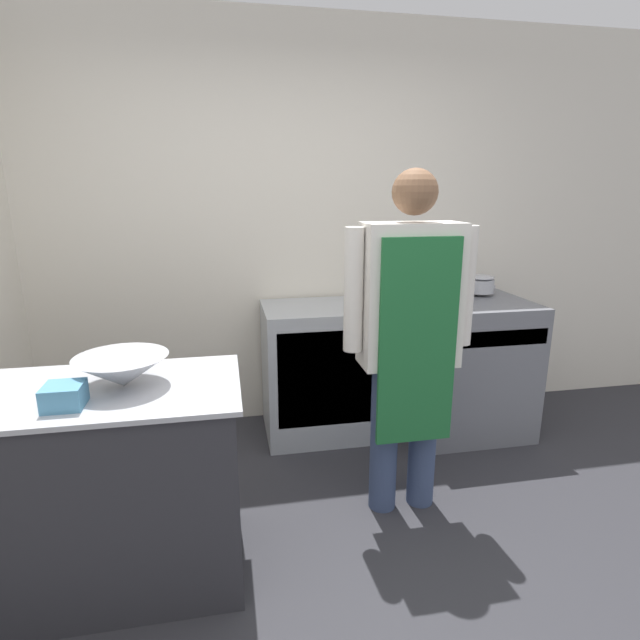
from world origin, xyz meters
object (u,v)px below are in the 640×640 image
at_px(stove, 461,364).
at_px(fridge_unit, 319,370).
at_px(person_cook, 409,327).
at_px(sauce_pot, 480,283).
at_px(stock_pot, 434,275).
at_px(mixing_bowl, 122,371).
at_px(plastic_tub, 64,396).

relative_size(stove, fridge_unit, 1.05).
relative_size(person_cook, sauce_pot, 9.11).
height_order(stock_pot, sauce_pot, stock_pot).
bearing_deg(mixing_bowl, stove, 27.35).
distance_m(stove, plastic_tub, 2.50).
bearing_deg(stove, plastic_tub, -150.97).
bearing_deg(fridge_unit, sauce_pot, 1.19).
bearing_deg(mixing_bowl, person_cook, 10.04).
distance_m(person_cook, plastic_tub, 1.50).
bearing_deg(person_cook, plastic_tub, -164.73).
xyz_separation_m(person_cook, plastic_tub, (-1.44, -0.39, -0.07)).
bearing_deg(plastic_tub, sauce_pot, 29.78).
xyz_separation_m(fridge_unit, sauce_pot, (1.14, 0.02, 0.55)).
bearing_deg(mixing_bowl, plastic_tub, -135.07).
bearing_deg(sauce_pot, mixing_bowl, -151.70).
height_order(person_cook, mixing_bowl, person_cook).
height_order(person_cook, stock_pot, person_cook).
relative_size(stove, stock_pot, 2.76).
distance_m(stove, sauce_pot, 0.57).
relative_size(mixing_bowl, sauce_pot, 1.93).
bearing_deg(sauce_pot, person_cook, -133.01).
xyz_separation_m(plastic_tub, sauce_pot, (2.31, 1.32, 0.08)).
bearing_deg(plastic_tub, person_cook, 15.27).
relative_size(stove, mixing_bowl, 2.55).
xyz_separation_m(stove, sauce_pot, (0.16, 0.13, 0.53)).
xyz_separation_m(stove, mixing_bowl, (-1.98, -1.02, 0.47)).
bearing_deg(stock_pot, mixing_bowl, -147.36).
distance_m(mixing_bowl, sauce_pot, 2.43).
relative_size(stove, person_cook, 0.54).
relative_size(plastic_tub, sauce_pot, 0.71).
xyz_separation_m(mixing_bowl, stock_pot, (1.80, 1.15, 0.14)).
bearing_deg(sauce_pot, stock_pot, 180.00).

